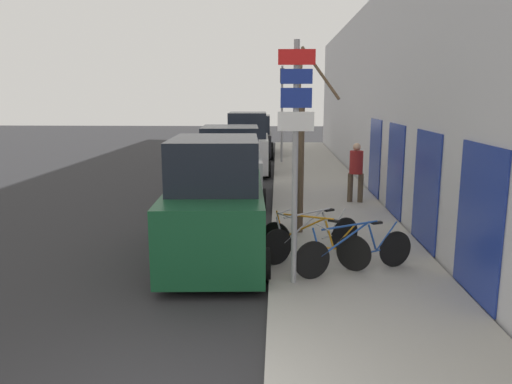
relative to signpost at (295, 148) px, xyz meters
name	(u,v)px	position (x,y,z in m)	size (l,w,h in m)	color
ground_plane	(241,200)	(-1.42, 7.47, -2.44)	(80.00, 80.00, 0.00)	#28282B
sidewalk_curb	(317,183)	(1.18, 10.27, -2.36)	(3.20, 32.00, 0.15)	#9E9B93
building_facade	(368,97)	(2.93, 10.19, 0.79)	(0.23, 32.00, 6.50)	#BCBCC1
signpost	(295,148)	(0.00, 0.00, 0.00)	(0.58, 0.11, 3.97)	#939399
bicycle_0	(355,251)	(1.11, 0.55, -1.89)	(2.20, 1.00, 0.93)	black
bicycle_1	(313,242)	(0.40, 1.08, -1.89)	(1.98, 1.26, 0.92)	black
bicycle_2	(312,237)	(0.40, 1.39, -1.88)	(1.98, 1.36, 0.95)	black
parked_car_0	(216,205)	(-1.51, 1.70, -1.32)	(2.26, 4.65, 2.47)	#144728
parked_car_1	(231,167)	(-1.75, 7.47, -1.37)	(2.31, 4.42, 2.35)	#B2B7BC
parked_car_2	(248,146)	(-1.56, 13.44, -1.28)	(2.05, 4.62, 2.58)	silver
parked_car_3	(255,138)	(-1.51, 19.22, -1.42)	(2.05, 4.64, 2.25)	black
pedestrian_near	(356,168)	(2.04, 6.68, -1.27)	(0.46, 0.39, 1.76)	#4C3D2D
street_tree	(301,152)	(0.25, 3.22, -0.41)	(1.02, 1.49, 4.18)	brown
traffic_light	(282,101)	(-0.09, 15.79, 0.60)	(0.20, 0.30, 4.50)	#939399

